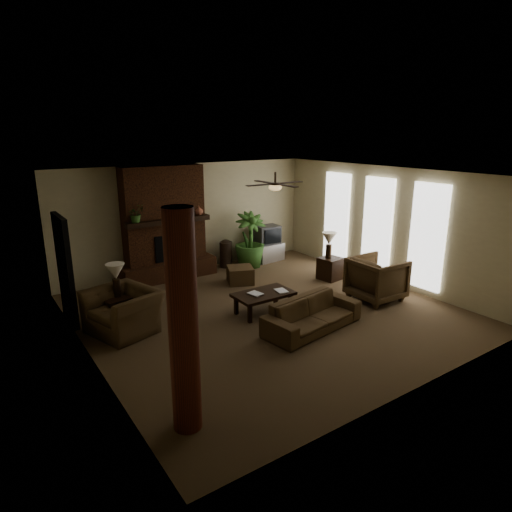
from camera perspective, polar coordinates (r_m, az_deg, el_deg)
room_shell at (r=8.68m, az=1.49°, el=1.30°), size 7.00×7.00×7.00m
fireplace at (r=11.11m, az=-11.71°, el=2.94°), size 2.40×0.70×2.80m
windows at (r=11.14m, az=15.45°, el=3.76°), size 0.08×3.65×2.35m
log_column at (r=5.30m, az=-9.42°, el=-8.75°), size 0.36×0.36×2.80m
doorway at (r=9.10m, az=-23.53°, el=-1.66°), size 0.10×1.00×2.10m
ceiling_fan at (r=8.94m, az=2.51°, el=9.10°), size 1.35×1.35×0.37m
sofa at (r=8.30m, az=7.36°, el=-6.86°), size 2.08×0.87×0.79m
armchair_left at (r=8.46m, az=-16.90°, el=-6.00°), size 1.12×1.40×1.07m
armchair_right at (r=9.96m, az=15.40°, el=-2.60°), size 0.98×1.04×1.04m
coffee_table at (r=8.95m, az=0.98°, el=-5.15°), size 1.20×0.70×0.43m
ottoman at (r=10.74m, az=-2.06°, el=-2.47°), size 0.78×0.78×0.40m
tv_stand at (r=12.57m, az=1.58°, el=0.52°), size 0.90×0.58×0.50m
tv at (r=12.43m, az=1.50°, el=2.78°), size 0.69×0.58×0.52m
floor_vase at (r=11.95m, az=-3.93°, el=0.58°), size 0.34×0.34×0.77m
floor_plant at (r=11.96m, az=-0.81°, el=0.56°), size 1.04×1.60×0.84m
side_table_left at (r=8.89m, az=-17.60°, el=-6.76°), size 0.58×0.58×0.55m
lamp_left at (r=8.68m, az=-17.74°, el=-2.23°), size 0.40×0.40×0.65m
side_table_right at (r=11.14m, az=9.60°, el=-1.60°), size 0.56×0.56×0.55m
lamp_right at (r=10.93m, az=9.47°, el=2.01°), size 0.43×0.43×0.65m
mantel_plant at (r=10.48m, az=-15.34°, el=5.11°), size 0.47×0.50×0.33m
mantel_vase at (r=11.16m, az=-7.44°, el=5.90°), size 0.23×0.24×0.22m
book_a at (r=8.73m, az=-0.58°, el=-4.29°), size 0.22×0.06×0.29m
book_b at (r=8.93m, az=2.70°, el=-3.82°), size 0.21×0.06×0.29m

